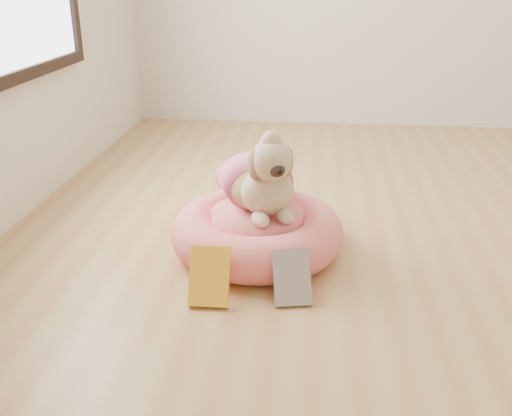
# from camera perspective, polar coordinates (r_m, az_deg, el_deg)

# --- Properties ---
(floor) EXTENTS (4.50, 4.50, 0.00)m
(floor) POSITION_cam_1_polar(r_m,az_deg,el_deg) (2.58, 18.52, -4.57)
(floor) COLOR #B9814D
(floor) RESTS_ON ground
(pet_bed) EXTENTS (0.74, 0.74, 0.19)m
(pet_bed) POSITION_cam_1_polar(r_m,az_deg,el_deg) (2.45, 0.12, -2.41)
(pet_bed) COLOR #DE6356
(pet_bed) RESTS_ON floor
(dog) EXTENTS (0.53, 0.62, 0.38)m
(dog) POSITION_cam_1_polar(r_m,az_deg,el_deg) (2.37, 0.36, 4.25)
(dog) COLOR brown
(dog) RESTS_ON pet_bed
(book_yellow) EXTENTS (0.15, 0.15, 0.20)m
(book_yellow) POSITION_cam_1_polar(r_m,az_deg,el_deg) (2.09, -4.66, -6.83)
(book_yellow) COLOR #FFFE1A
(book_yellow) RESTS_ON floor
(book_white) EXTENTS (0.16, 0.16, 0.18)m
(book_white) POSITION_cam_1_polar(r_m,az_deg,el_deg) (2.10, 3.61, -6.93)
(book_white) COLOR white
(book_white) RESTS_ON floor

